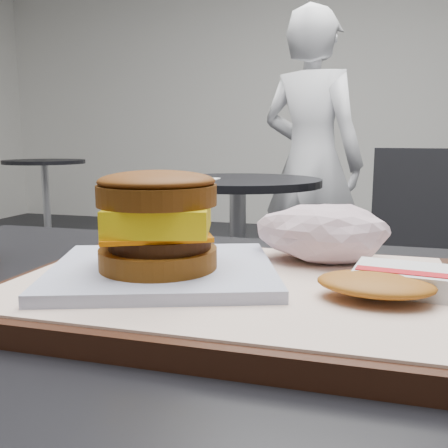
% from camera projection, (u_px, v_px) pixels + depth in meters
% --- Properties ---
extents(serving_tray, '(0.38, 0.28, 0.02)m').
position_uv_depth(serving_tray, '(233.00, 290.00, 0.43)').
color(serving_tray, black).
rests_on(serving_tray, customer_table).
extents(breakfast_sandwich, '(0.24, 0.22, 0.09)m').
position_uv_depth(breakfast_sandwich, '(160.00, 233.00, 0.42)').
color(breakfast_sandwich, silver).
rests_on(breakfast_sandwich, serving_tray).
extents(hash_brown, '(0.12, 0.10, 0.02)m').
position_uv_depth(hash_brown, '(397.00, 282.00, 0.38)').
color(hash_brown, silver).
rests_on(hash_brown, serving_tray).
extents(crumpled_wrapper, '(0.13, 0.10, 0.06)m').
position_uv_depth(crumpled_wrapper, '(323.00, 232.00, 0.49)').
color(crumpled_wrapper, silver).
rests_on(crumpled_wrapper, serving_tray).
extents(neighbor_table, '(0.70, 0.70, 0.75)m').
position_uv_depth(neighbor_table, '(238.00, 225.00, 2.12)').
color(neighbor_table, black).
rests_on(neighbor_table, ground).
extents(napkin, '(0.13, 0.13, 0.00)m').
position_uv_depth(napkin, '(203.00, 179.00, 2.04)').
color(napkin, white).
rests_on(napkin, neighbor_table).
extents(neighbor_chair, '(0.65, 0.53, 0.88)m').
position_uv_depth(neighbor_chair, '(389.00, 246.00, 1.90)').
color(neighbor_chair, '#ADADB2').
rests_on(neighbor_chair, ground).
extents(patron, '(0.68, 0.57, 1.58)m').
position_uv_depth(patron, '(311.00, 163.00, 2.66)').
color(patron, silver).
rests_on(patron, ground).
extents(bg_table_mid, '(0.66, 0.66, 0.75)m').
position_uv_depth(bg_table_mid, '(45.00, 183.00, 4.15)').
color(bg_table_mid, black).
rests_on(bg_table_mid, ground).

